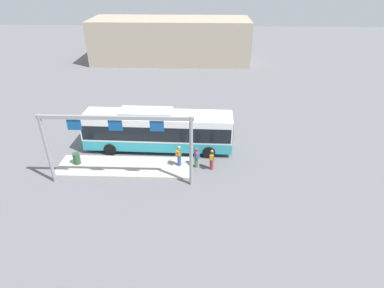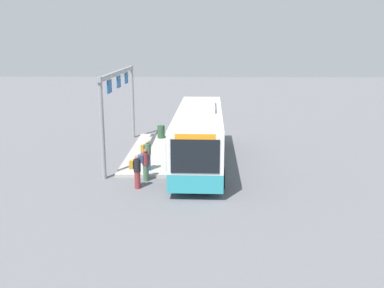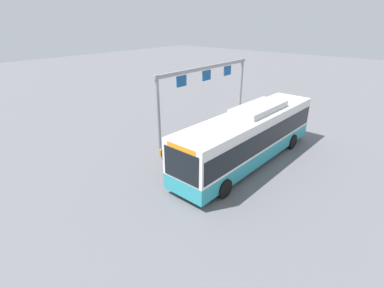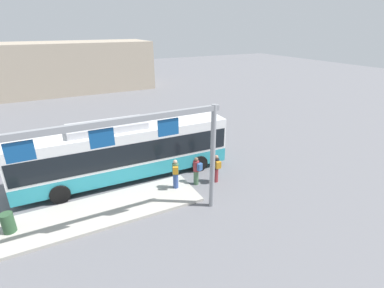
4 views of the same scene
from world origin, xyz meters
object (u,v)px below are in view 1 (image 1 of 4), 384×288
object	(u,v)px
person_boarding	(212,159)
trash_bin	(77,158)
bus_main	(158,129)
person_waiting_near	(179,155)
person_waiting_mid	(196,157)

from	to	relation	value
person_boarding	trash_bin	distance (m)	10.25
bus_main	person_waiting_near	bearing A→B (deg)	-54.11
bus_main	trash_bin	bearing A→B (deg)	-153.78
bus_main	trash_bin	distance (m)	6.63
person_waiting_mid	bus_main	bearing A→B (deg)	27.82
bus_main	person_boarding	world-z (taller)	bus_main
bus_main	person_waiting_near	world-z (taller)	bus_main
bus_main	person_boarding	size ratio (longest dim) A/B	7.19
person_waiting_near	trash_bin	distance (m)	7.82
bus_main	person_waiting_near	size ratio (longest dim) A/B	7.19
person_waiting_near	person_waiting_mid	xyz separation A→B (m)	(1.30, 0.05, -0.16)
bus_main	trash_bin	size ratio (longest dim) A/B	13.34
bus_main	person_waiting_mid	distance (m)	4.28
trash_bin	bus_main	bearing A→B (deg)	24.83
person_waiting_near	person_waiting_mid	bearing A→B (deg)	-65.26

